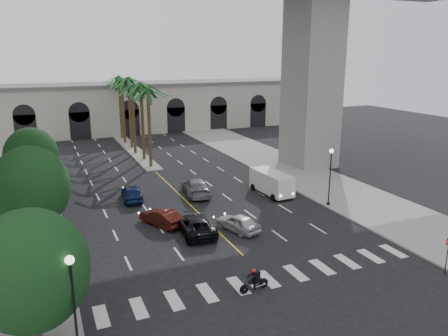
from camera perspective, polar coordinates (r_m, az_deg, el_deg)
ground at (r=28.97m, az=4.30°, el=-12.95°), size 140.00×140.00×0.00m
sidewalk_left at (r=40.10m, az=-26.16°, el=-6.31°), size 8.00×100.00×0.15m
sidewalk_right at (r=48.24m, az=11.99°, el=-1.68°), size 8.00×100.00×0.15m
median at (r=63.28m, az=-11.69°, el=2.26°), size 2.00×24.00×0.20m
pier_building at (r=79.14m, az=-14.38°, el=7.62°), size 71.00×10.50×8.50m
bridge at (r=47.54m, az=-4.36°, el=20.82°), size 75.00×13.00×26.00m
palm_a at (r=52.27m, az=-9.93°, el=9.76°), size 3.20×3.20×10.30m
palm_b at (r=56.16m, az=-10.81°, el=10.33°), size 3.20×3.20×10.60m
palm_c at (r=60.03m, az=-11.92°, el=10.10°), size 3.20×3.20×10.10m
palm_d at (r=63.97m, az=-12.37°, el=11.01°), size 3.20×3.20×10.90m
palm_e at (r=67.87m, az=-13.23°, el=10.77°), size 3.20×3.20×10.40m
palm_f at (r=71.84m, az=-13.58°, el=11.16°), size 3.20×3.20×10.70m
street_tree_near at (r=21.85m, az=-23.93°, el=-12.15°), size 5.20×5.20×6.89m
street_tree_mid at (r=33.98m, az=-23.92°, el=-2.32°), size 5.44×5.44×7.21m
street_tree_far at (r=45.71m, az=-23.86°, el=1.42°), size 5.04×5.04×6.68m
lamp_post_left_near at (r=20.44m, az=-19.05°, el=-16.15°), size 0.40×0.40×5.35m
lamp_post_left_far at (r=40.02m, az=-21.48°, el=-1.10°), size 0.40×0.40×5.35m
lamp_post_right at (r=39.91m, az=13.71°, el=-0.52°), size 0.40×0.40×5.35m
traffic_signal_near at (r=22.97m, az=-19.16°, el=-14.57°), size 0.25×0.18×3.65m
traffic_signal_far at (r=26.55m, az=-19.85°, el=-10.50°), size 0.25×0.18×3.65m
motorcycle_rider at (r=26.29m, az=4.07°, el=-14.44°), size 1.95×0.54×1.41m
car_a at (r=34.28m, az=1.84°, el=-7.14°), size 2.77×4.25×1.35m
car_b at (r=35.67m, az=-8.16°, el=-6.38°), size 3.03×4.34×1.36m
car_c at (r=33.76m, az=-3.76°, el=-7.46°), size 2.68×5.21×1.41m
car_d at (r=42.83m, az=-3.71°, el=-2.46°), size 3.07×5.79×1.60m
car_e at (r=42.02m, az=-11.94°, el=-3.18°), size 2.11×4.49×1.48m
cargo_van at (r=42.90m, az=6.25°, el=-1.85°), size 2.41×5.41×2.26m
do_not_enter_sign at (r=30.67m, az=27.25°, el=-9.14°), size 0.63×0.14×2.59m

